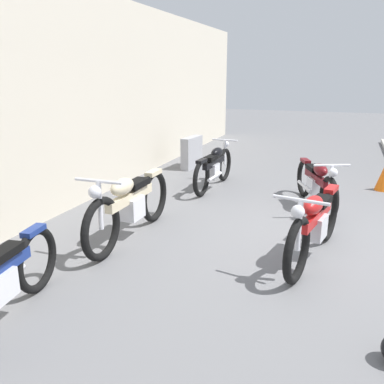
{
  "coord_description": "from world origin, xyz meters",
  "views": [
    {
      "loc": [
        -5.59,
        -0.08,
        2.16
      ],
      "look_at": [
        -0.36,
        1.87,
        0.55
      ],
      "focal_mm": 38.46,
      "sensor_mm": 36.0,
      "label": 1
    }
  ],
  "objects_px": {
    "motorcycle_maroon": "(316,183)",
    "motorcycle_red": "(315,224)",
    "stone_marker": "(192,152)",
    "motorcycle_cream": "(130,205)",
    "motorcycle_black": "(214,167)"
  },
  "relations": [
    {
      "from": "motorcycle_maroon",
      "to": "motorcycle_red",
      "type": "bearing_deg",
      "value": -18.53
    },
    {
      "from": "stone_marker",
      "to": "motorcycle_maroon",
      "type": "xyz_separation_m",
      "value": [
        -2.11,
        -2.98,
        0.05
      ]
    },
    {
      "from": "stone_marker",
      "to": "motorcycle_cream",
      "type": "height_order",
      "value": "motorcycle_cream"
    },
    {
      "from": "motorcycle_cream",
      "to": "motorcycle_maroon",
      "type": "bearing_deg",
      "value": 135.59
    },
    {
      "from": "motorcycle_black",
      "to": "motorcycle_cream",
      "type": "relative_size",
      "value": 0.88
    },
    {
      "from": "motorcycle_maroon",
      "to": "motorcycle_black",
      "type": "xyz_separation_m",
      "value": [
        0.58,
        1.95,
        -0.0
      ]
    },
    {
      "from": "stone_marker",
      "to": "motorcycle_black",
      "type": "distance_m",
      "value": 1.85
    },
    {
      "from": "motorcycle_maroon",
      "to": "motorcycle_black",
      "type": "relative_size",
      "value": 0.94
    },
    {
      "from": "motorcycle_red",
      "to": "motorcycle_maroon",
      "type": "height_order",
      "value": "motorcycle_red"
    },
    {
      "from": "motorcycle_maroon",
      "to": "motorcycle_cream",
      "type": "xyz_separation_m",
      "value": [
        -2.27,
        2.23,
        0.06
      ]
    },
    {
      "from": "motorcycle_red",
      "to": "motorcycle_maroon",
      "type": "distance_m",
      "value": 2.09
    },
    {
      "from": "stone_marker",
      "to": "motorcycle_black",
      "type": "bearing_deg",
      "value": -145.91
    },
    {
      "from": "motorcycle_maroon",
      "to": "motorcycle_cream",
      "type": "relative_size",
      "value": 0.83
    },
    {
      "from": "motorcycle_red",
      "to": "motorcycle_cream",
      "type": "distance_m",
      "value": 2.38
    },
    {
      "from": "motorcycle_cream",
      "to": "motorcycle_black",
      "type": "bearing_deg",
      "value": 174.44
    }
  ]
}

